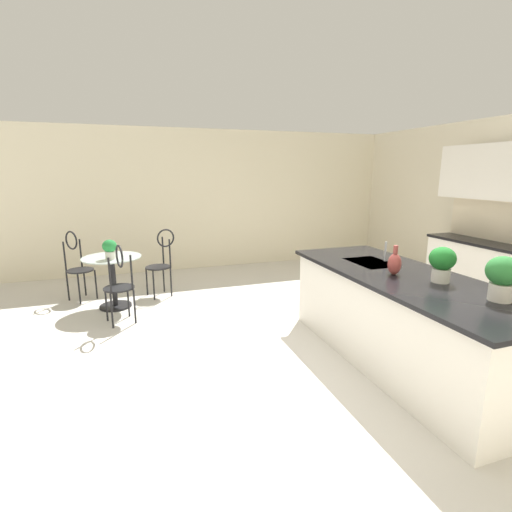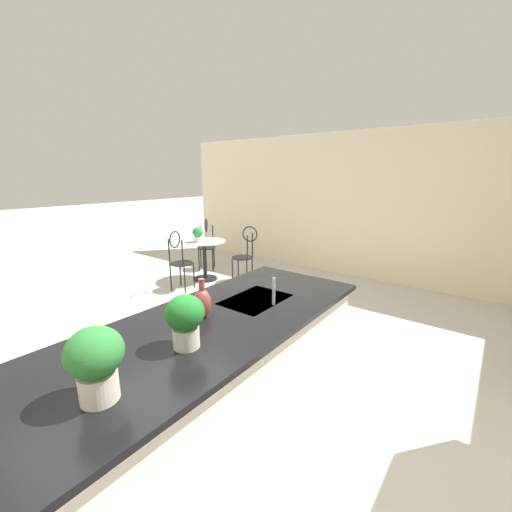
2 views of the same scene
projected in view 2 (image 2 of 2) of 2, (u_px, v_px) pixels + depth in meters
ground_plane at (172, 375)px, 3.19m from camera, size 40.00×40.00×0.00m
wall_left_window at (348, 206)px, 6.15m from camera, size 0.12×7.80×2.70m
kitchen_island at (210, 380)px, 2.35m from camera, size 2.80×1.06×0.92m
bistro_table at (205, 256)px, 6.01m from camera, size 0.80×0.80×0.74m
chair_near_window at (206, 242)px, 6.70m from camera, size 0.53×0.53×1.04m
chair_by_island at (245, 252)px, 5.83m from camera, size 0.48×0.52×1.04m
chair_toward_desk at (179, 258)px, 5.40m from camera, size 0.52×0.47×1.04m
sink_faucet at (274, 291)px, 2.53m from camera, size 0.02×0.02×0.22m
potted_plant_on_table at (198, 234)px, 5.79m from camera, size 0.19×0.19×0.27m
potted_plant_counter_far at (95, 360)px, 1.43m from camera, size 0.25×0.25×0.35m
potted_plant_counter_near at (185, 318)px, 1.88m from camera, size 0.23×0.23×0.32m
vase_on_counter at (202, 303)px, 2.31m from camera, size 0.13×0.13×0.29m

